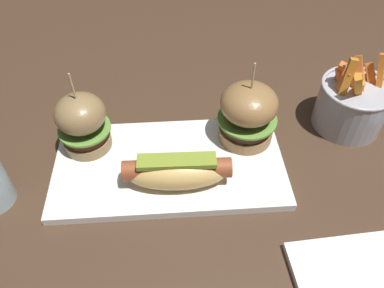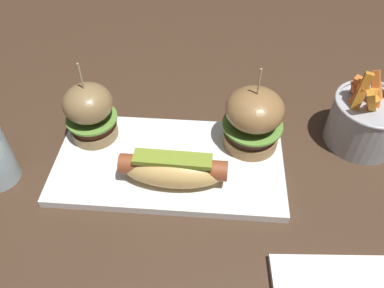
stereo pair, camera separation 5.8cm
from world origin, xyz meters
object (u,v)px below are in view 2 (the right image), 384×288
object	(u,v)px
slider_left	(90,112)
fries_bucket	(366,120)
hot_dog	(173,169)
slider_right	(253,119)
platter_main	(170,163)

from	to	relation	value
slider_left	fries_bucket	world-z (taller)	slider_left
hot_dog	slider_right	bearing A→B (deg)	37.31
hot_dog	slider_right	world-z (taller)	slider_right
slider_left	platter_main	bearing A→B (deg)	-19.96
platter_main	hot_dog	size ratio (longest dim) A/B	2.27
fries_bucket	slider_left	bearing A→B (deg)	-175.57
slider_left	slider_right	bearing A→B (deg)	0.26
platter_main	fries_bucket	xyz separation A→B (m)	(0.32, 0.08, 0.04)
hot_dog	slider_left	bearing A→B (deg)	148.34
platter_main	slider_left	xyz separation A→B (m)	(-0.13, 0.05, 0.06)
platter_main	slider_right	xyz separation A→B (m)	(0.13, 0.05, 0.06)
hot_dog	slider_right	size ratio (longest dim) A/B	1.09
hot_dog	slider_right	distance (m)	0.15
slider_left	fries_bucket	xyz separation A→B (m)	(0.45, 0.04, -0.02)
platter_main	slider_left	bearing A→B (deg)	160.04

